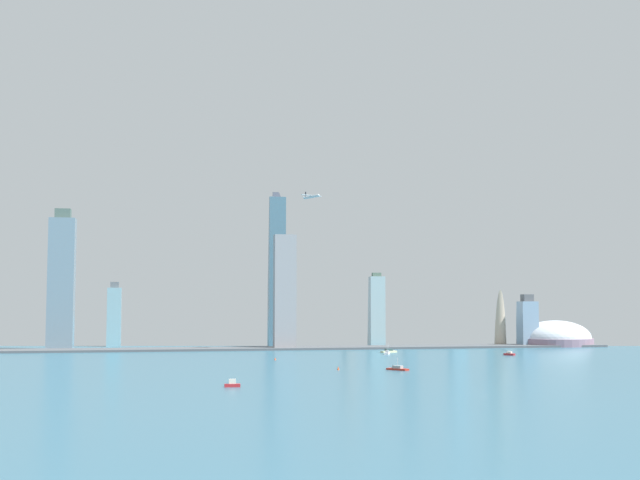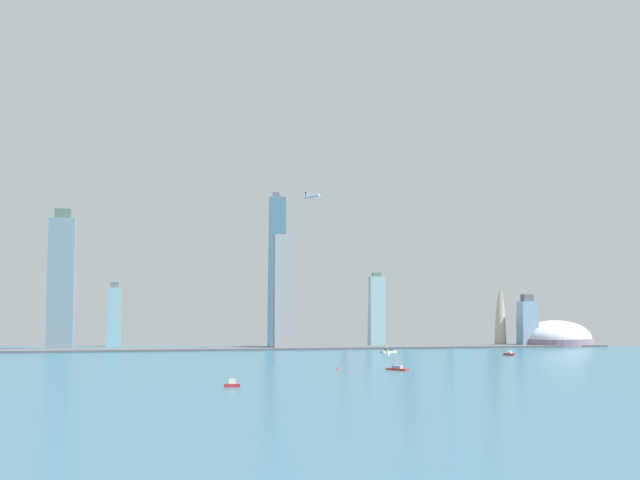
% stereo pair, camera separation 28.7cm
% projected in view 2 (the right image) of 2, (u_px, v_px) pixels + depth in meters
% --- Properties ---
extents(ground_plane, '(6000.00, 6000.00, 0.00)m').
position_uv_depth(ground_plane, '(484.00, 393.00, 460.15)').
color(ground_plane, '#33657D').
extents(waterfront_pier, '(685.51, 49.68, 2.30)m').
position_uv_depth(waterfront_pier, '(316.00, 348.00, 931.20)').
color(waterfront_pier, '#51565B').
rests_on(waterfront_pier, ground).
extents(observation_tower, '(38.46, 38.46, 343.40)m').
position_uv_depth(observation_tower, '(498.00, 219.00, 1014.19)').
color(observation_tower, '#C3B098').
rests_on(observation_tower, ground).
extents(stadium_dome, '(95.79, 95.79, 44.94)m').
position_uv_depth(stadium_dome, '(553.00, 339.00, 1010.83)').
color(stadium_dome, gray).
rests_on(stadium_dome, ground).
extents(skyscraper_0, '(24.19, 13.93, 126.95)m').
position_uv_depth(skyscraper_0, '(285.00, 292.00, 926.16)').
color(skyscraper_0, '#939298').
rests_on(skyscraper_0, ground).
extents(skyscraper_1, '(12.22, 25.76, 134.89)m').
position_uv_depth(skyscraper_1, '(349.00, 290.00, 1052.25)').
color(skyscraper_1, tan).
rests_on(skyscraper_1, ground).
extents(skyscraper_2, '(27.93, 23.52, 154.87)m').
position_uv_depth(skyscraper_2, '(61.00, 282.00, 917.92)').
color(skyscraper_2, slate).
rests_on(skyscraper_2, ground).
extents(skyscraper_3, '(13.48, 12.36, 170.01)m').
position_uv_depth(skyscraper_3, '(272.00, 276.00, 1043.01)').
color(skyscraper_3, slate).
rests_on(skyscraper_3, ground).
extents(skyscraper_4, '(19.61, 15.23, 183.79)m').
position_uv_depth(skyscraper_4, '(277.00, 270.00, 996.80)').
color(skyscraper_4, slate).
rests_on(skyscraper_4, ground).
extents(skyscraper_5, '(18.03, 21.55, 87.42)m').
position_uv_depth(skyscraper_5, '(376.00, 311.00, 999.31)').
color(skyscraper_5, '#95B4BC').
rests_on(skyscraper_5, ground).
extents(skyscraper_6, '(20.38, 18.98, 61.52)m').
position_uv_depth(skyscraper_6, '(528.00, 322.00, 992.77)').
color(skyscraper_6, '#839EB9').
rests_on(skyscraper_6, ground).
extents(skyscraper_7, '(19.35, 19.83, 180.83)m').
position_uv_depth(skyscraper_7, '(496.00, 275.00, 1086.65)').
color(skyscraper_7, '#97B7BE').
rests_on(skyscraper_7, ground).
extents(skyscraper_8, '(16.35, 14.17, 76.28)m').
position_uv_depth(skyscraper_8, '(114.00, 316.00, 990.85)').
color(skyscraper_8, '#82AEBA').
rests_on(skyscraper_8, ground).
extents(skyscraper_9, '(20.25, 18.77, 154.67)m').
position_uv_depth(skyscraper_9, '(457.00, 283.00, 1084.59)').
color(skyscraper_9, '#94B7C8').
rests_on(skyscraper_9, ground).
extents(skyscraper_10, '(13.74, 16.58, 147.25)m').
position_uv_depth(skyscraper_10, '(410.00, 286.00, 1037.86)').
color(skyscraper_10, gray).
rests_on(skyscraper_10, ground).
extents(boat_0, '(9.46, 3.09, 4.74)m').
position_uv_depth(boat_0, '(232.00, 384.00, 494.92)').
color(boat_0, red).
rests_on(boat_0, ground).
extents(boat_1, '(14.88, 17.40, 9.32)m').
position_uv_depth(boat_1, '(397.00, 368.00, 624.69)').
color(boat_1, '#AF281B').
rests_on(boat_1, ground).
extents(boat_2, '(18.36, 11.68, 10.22)m').
position_uv_depth(boat_2, '(389.00, 351.00, 858.95)').
color(boat_2, beige).
rests_on(boat_2, ground).
extents(boat_3, '(9.88, 10.91, 3.76)m').
position_uv_depth(boat_3, '(509.00, 354.00, 810.56)').
color(boat_3, '#A8262A').
rests_on(boat_3, ground).
extents(boat_4, '(10.14, 16.87, 10.89)m').
position_uv_depth(boat_4, '(387.00, 353.00, 825.06)').
color(boat_4, white).
rests_on(boat_4, ground).
extents(channel_buoy_0, '(1.59, 1.59, 2.38)m').
position_uv_depth(channel_buoy_0, '(275.00, 359.00, 740.46)').
color(channel_buoy_0, '#E54C19').
rests_on(channel_buoy_0, ground).
extents(channel_buoy_1, '(1.66, 1.66, 2.56)m').
position_uv_depth(channel_buoy_1, '(338.00, 368.00, 626.85)').
color(channel_buoy_1, '#E54C19').
rests_on(channel_buoy_1, ground).
extents(airplane, '(24.33, 25.04, 7.90)m').
position_uv_depth(airplane, '(312.00, 196.00, 891.92)').
color(airplane, silver).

